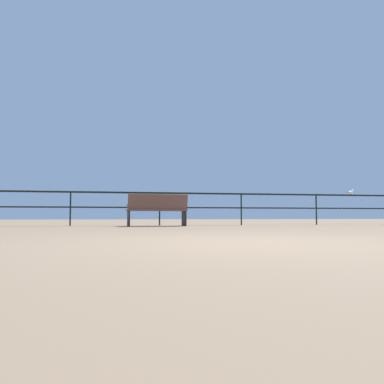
{
  "coord_description": "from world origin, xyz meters",
  "views": [
    {
      "loc": [
        -1.4,
        -3.89,
        0.27
      ],
      "look_at": [
        0.88,
        7.18,
        0.97
      ],
      "focal_mm": 36.52,
      "sensor_mm": 36.0,
      "label": 1
    }
  ],
  "objects": [
    {
      "name": "bench_near_left",
      "position": [
        -0.17,
        6.76,
        0.49
      ],
      "size": [
        1.65,
        0.74,
        0.87
      ],
      "color": "brown",
      "rests_on": "ground_plane"
    },
    {
      "name": "seagull_on_rail",
      "position": [
        6.38,
        7.69,
        1.07
      ],
      "size": [
        0.36,
        0.21,
        0.17
      ],
      "color": "white",
      "rests_on": "pier_railing"
    },
    {
      "name": "pier_railing",
      "position": [
        0.0,
        7.68,
        0.74
      ],
      "size": [
        25.55,
        0.05,
        0.99
      ],
      "color": "black",
      "rests_on": "ground_plane"
    },
    {
      "name": "ground_plane",
      "position": [
        0.0,
        0.0,
        0.0
      ],
      "size": [
        60.0,
        60.0,
        0.0
      ],
      "primitive_type": "plane",
      "color": "#8A6E53"
    }
  ]
}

